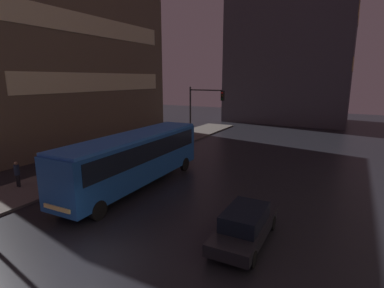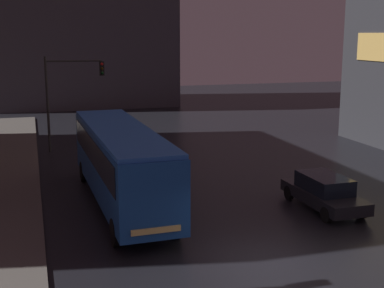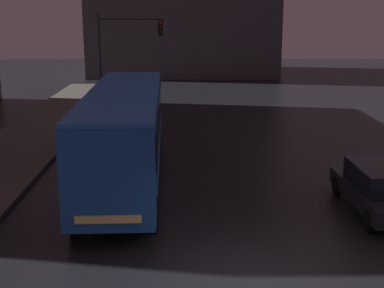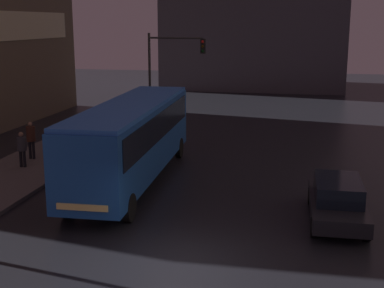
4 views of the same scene
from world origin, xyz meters
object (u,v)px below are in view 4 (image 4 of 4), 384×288
object	(u,v)px
pedestrian_mid	(22,146)
pedestrian_far	(31,136)
traffic_light_main	(169,64)
bus_near	(132,134)
car_taxi	(337,200)

from	to	relation	value
pedestrian_mid	pedestrian_far	xyz separation A→B (m)	(-0.31, 1.48, 0.12)
pedestrian_far	traffic_light_main	bearing A→B (deg)	1.55
bus_near	pedestrian_mid	size ratio (longest dim) A/B	7.24
bus_near	pedestrian_mid	distance (m)	5.72
bus_near	pedestrian_far	bearing A→B (deg)	-23.23
bus_near	car_taxi	size ratio (longest dim) A/B	2.60
pedestrian_mid	bus_near	bearing A→B (deg)	-20.95
car_taxi	traffic_light_main	size ratio (longest dim) A/B	0.76
bus_near	car_taxi	distance (m)	8.83
bus_near	pedestrian_far	world-z (taller)	bus_near
bus_near	traffic_light_main	distance (m)	12.31
car_taxi	traffic_light_main	xyz separation A→B (m)	(-9.52, 15.06, 3.36)
car_taxi	pedestrian_mid	distance (m)	14.31
car_taxi	pedestrian_mid	xyz separation A→B (m)	(-13.78, 3.83, 0.40)
car_taxi	traffic_light_main	bearing A→B (deg)	-58.41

